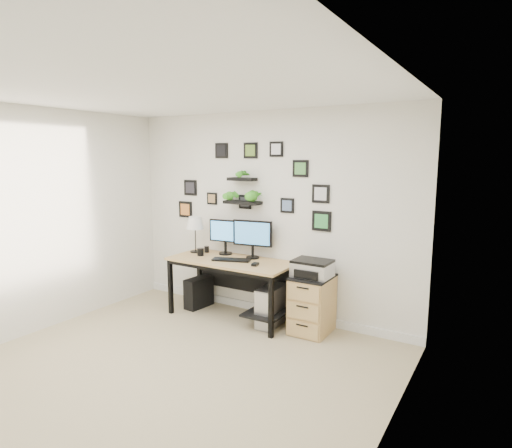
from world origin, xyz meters
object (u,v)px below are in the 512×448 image
Objects in this scene: pc_tower_grey at (271,306)px; file_cabinet at (312,304)px; monitor_left at (225,234)px; mug at (200,252)px; printer at (312,268)px; monitor_right at (252,236)px; pc_tower_black at (199,292)px; desk at (235,269)px; table_lamp at (195,224)px.

file_cabinet reaches higher than pc_tower_grey.
monitor_left is 0.40m from mug.
monitor_left is 1.35m from printer.
printer reaches higher than mug.
monitor_right is at bearing 172.23° from file_cabinet.
pc_tower_black is 0.95× the size of printer.
desk is 3.45× the size of monitor_left.
table_lamp reaches higher than monitor_left.
pc_tower_grey is at bearing -173.95° from printer.
monitor_right reaches higher than pc_tower_grey.
printer is (1.74, -0.04, -0.37)m from table_lamp.
printer is at bearing -1.24° from table_lamp.
pc_tower_grey is at bearing -172.47° from file_cabinet.
monitor_left is at bearing 173.90° from printer.
monitor_right is (0.43, -0.01, 0.02)m from monitor_left.
monitor_left is at bearing 146.05° from desk.
file_cabinet reaches higher than pc_tower_black.
monitor_left is 0.45m from table_lamp.
pc_tower_grey is 0.73m from printer.
table_lamp is at bearing 179.20° from file_cabinet.
monitor_left is 0.90m from pc_tower_black.
printer is at bearing 6.05° from pc_tower_grey.
monitor_right is 1.08× the size of table_lamp.
monitor_right reaches higher than monitor_left.
file_cabinet is at bearing -7.77° from monitor_right.
monitor_right is 1.06× the size of pc_tower_grey.
desk is 0.66m from pc_tower_grey.
mug is 0.15× the size of file_cabinet.
pc_tower_black is 1.16m from pc_tower_grey.
table_lamp is at bearing 173.25° from desk.
mug is (0.19, -0.13, -0.34)m from table_lamp.
desk is at bearing 2.47° from pc_tower_black.
pc_tower_grey is (0.38, -0.19, -0.80)m from monitor_right.
pc_tower_grey is at bearing -13.47° from monitor_left.
monitor_left is at bearing 45.45° from mug.
pc_tower_black is 0.61× the size of file_cabinet.
monitor_right is at bearing 6.50° from table_lamp.
monitor_left is 1.49m from file_cabinet.
monitor_left is 1.08× the size of printer.
printer is at bearing -6.10° from monitor_left.
mug is (-0.51, -0.05, 0.17)m from desk.
mug is at bearing -160.85° from monitor_right.
mug reaches higher than file_cabinet.
monitor_left is 0.88× the size of monitor_right.
table_lamp reaches higher than printer.
printer reaches higher than pc_tower_grey.
pc_tower_grey is at bearing -26.22° from monitor_right.
pc_tower_black is at bearing -179.51° from file_cabinet.
mug reaches higher than pc_tower_black.
printer is (1.31, -0.14, -0.25)m from monitor_left.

